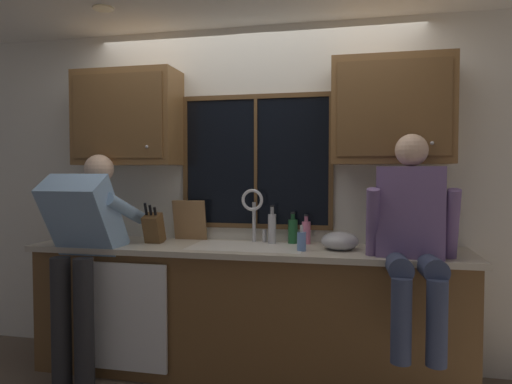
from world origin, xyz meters
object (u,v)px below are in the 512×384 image
at_px(cutting_board, 190,220).
at_px(bottle_green_glass, 306,232).
at_px(person_sitting_on_counter, 412,229).
at_px(knife_block, 154,228).
at_px(bottle_tall_clear, 293,231).
at_px(person_standing, 83,242).
at_px(bottle_amber_small, 272,228).
at_px(soap_dispenser, 302,241).
at_px(mixing_bowl, 340,241).

xyz_separation_m(cutting_board, bottle_green_glass, (0.91, -0.01, -0.06)).
distance_m(person_sitting_on_counter, knife_block, 1.81).
distance_m(bottle_green_glass, bottle_tall_clear, 0.10).
bearing_deg(person_standing, bottle_tall_clear, 20.78).
bearing_deg(bottle_amber_small, cutting_board, 175.55).
bearing_deg(soap_dispenser, person_standing, -171.49).
relative_size(soap_dispenser, bottle_green_glass, 0.82).
bearing_deg(cutting_board, mixing_bowl, -10.24).
height_order(mixing_bowl, soap_dispenser, soap_dispenser).
bearing_deg(mixing_bowl, person_sitting_on_counter, -32.62).
xyz_separation_m(mixing_bowl, bottle_amber_small, (-0.50, 0.16, 0.06)).
distance_m(knife_block, bottle_tall_clear, 1.03).
bearing_deg(bottle_green_glass, cutting_board, 179.50).
xyz_separation_m(knife_block, mixing_bowl, (1.36, 0.01, -0.05)).
bearing_deg(knife_block, bottle_amber_small, 10.78).
bearing_deg(cutting_board, bottle_tall_clear, -1.05).
height_order(mixing_bowl, bottle_tall_clear, bottle_tall_clear).
distance_m(knife_block, bottle_amber_small, 0.88).
distance_m(bottle_tall_clear, bottle_amber_small, 0.16).
relative_size(bottle_green_glass, bottle_tall_clear, 0.93).
xyz_separation_m(soap_dispenser, bottle_green_glass, (-0.00, 0.31, 0.02)).
bearing_deg(cutting_board, soap_dispenser, -19.30).
bearing_deg(person_sitting_on_counter, bottle_tall_clear, 148.88).
height_order(cutting_board, bottle_tall_clear, cutting_board).
bearing_deg(person_sitting_on_counter, bottle_amber_small, 154.92).
xyz_separation_m(person_standing, mixing_bowl, (1.73, 0.33, 0.01)).
bearing_deg(person_sitting_on_counter, mixing_bowl, 147.38).
height_order(soap_dispenser, bottle_amber_small, bottle_amber_small).
distance_m(mixing_bowl, soap_dispenser, 0.27).
bearing_deg(mixing_bowl, bottle_green_glass, 141.23).
distance_m(person_standing, bottle_tall_clear, 1.48).
relative_size(mixing_bowl, bottle_amber_small, 0.89).
bearing_deg(knife_block, cutting_board, 46.91).
distance_m(cutting_board, bottle_green_glass, 0.91).
xyz_separation_m(cutting_board, bottle_amber_small, (0.66, -0.05, -0.04)).
bearing_deg(person_standing, soap_dispenser, 8.51).
height_order(soap_dispenser, bottle_tall_clear, bottle_tall_clear).
bearing_deg(knife_block, bottle_tall_clear, 11.22).
relative_size(person_standing, person_sitting_on_counter, 1.25).
bearing_deg(person_standing, mixing_bowl, 10.82).
height_order(cutting_board, soap_dispenser, cutting_board).
bearing_deg(bottle_tall_clear, bottle_green_glass, 4.07).
bearing_deg(bottle_green_glass, mixing_bowl, -38.77).
bearing_deg(knife_block, mixing_bowl, 0.27).
height_order(mixing_bowl, bottle_amber_small, bottle_amber_small).
bearing_deg(bottle_amber_small, bottle_tall_clear, 13.74).
height_order(person_sitting_on_counter, bottle_tall_clear, person_sitting_on_counter).
distance_m(person_sitting_on_counter, bottle_amber_small, 1.03).
relative_size(person_standing, bottle_tall_clear, 6.81).
relative_size(person_standing, soap_dispenser, 8.95).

